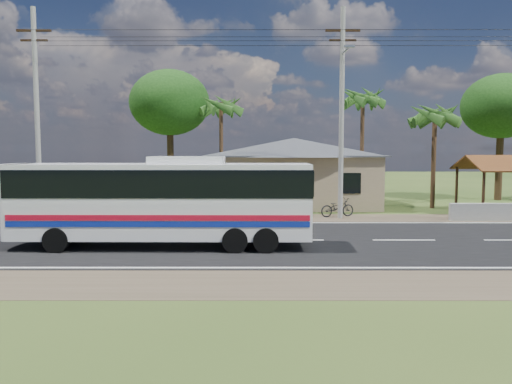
{
  "coord_description": "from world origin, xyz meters",
  "views": [
    {
      "loc": [
        -1.46,
        -19.9,
        3.71
      ],
      "look_at": [
        -1.49,
        1.0,
        1.89
      ],
      "focal_mm": 35.0,
      "sensor_mm": 36.0,
      "label": 1
    }
  ],
  "objects": [
    {
      "name": "waiting_shed",
      "position": [
        13.0,
        8.5,
        2.73
      ],
      "size": [
        5.2,
        4.48,
        3.35
      ],
      "color": "#322012",
      "rests_on": "ground"
    },
    {
      "name": "road",
      "position": [
        0.0,
        0.0,
        0.01
      ],
      "size": [
        120.0,
        16.0,
        0.03
      ],
      "color": "black",
      "rests_on": "ground"
    },
    {
      "name": "coach_bus",
      "position": [
        -4.95,
        -1.36,
        1.95
      ],
      "size": [
        11.03,
        2.47,
        3.42
      ],
      "rotation": [
        0.0,
        0.0,
        -0.01
      ],
      "color": "white",
      "rests_on": "ground"
    },
    {
      "name": "tree_behind_house",
      "position": [
        -8.0,
        18.0,
        7.12
      ],
      "size": [
        6.0,
        6.0,
        9.61
      ],
      "color": "#47301E",
      "rests_on": "ground"
    },
    {
      "name": "tree_behind_shed",
      "position": [
        16.0,
        16.0,
        6.68
      ],
      "size": [
        5.6,
        5.6,
        9.02
      ],
      "color": "#47301E",
      "rests_on": "ground"
    },
    {
      "name": "palm_near",
      "position": [
        9.5,
        11.0,
        5.71
      ],
      "size": [
        2.8,
        2.8,
        6.7
      ],
      "color": "#47301E",
      "rests_on": "ground"
    },
    {
      "name": "house",
      "position": [
        1.0,
        13.0,
        2.64
      ],
      "size": [
        12.4,
        10.0,
        5.0
      ],
      "color": "tan",
      "rests_on": "ground"
    },
    {
      "name": "palm_far",
      "position": [
        -4.0,
        16.0,
        6.68
      ],
      "size": [
        2.8,
        2.8,
        7.7
      ],
      "color": "#47301E",
      "rests_on": "ground"
    },
    {
      "name": "ground",
      "position": [
        0.0,
        0.0,
        0.0
      ],
      "size": [
        120.0,
        120.0,
        0.0
      ],
      "primitive_type": "plane",
      "color": "#2E4719",
      "rests_on": "ground"
    },
    {
      "name": "motorcycle",
      "position": [
        2.94,
        7.05,
        0.51
      ],
      "size": [
        2.07,
        1.29,
        1.03
      ],
      "primitive_type": "imported",
      "rotation": [
        0.0,
        0.0,
        1.91
      ],
      "color": "black",
      "rests_on": "ground"
    },
    {
      "name": "palm_mid",
      "position": [
        6.0,
        15.5,
        7.16
      ],
      "size": [
        2.8,
        2.8,
        8.2
      ],
      "color": "#47301E",
      "rests_on": "ground"
    },
    {
      "name": "utility_poles",
      "position": [
        2.67,
        6.49,
        5.77
      ],
      "size": [
        32.8,
        2.22,
        11.0
      ],
      "color": "#9E9E99",
      "rests_on": "ground"
    }
  ]
}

